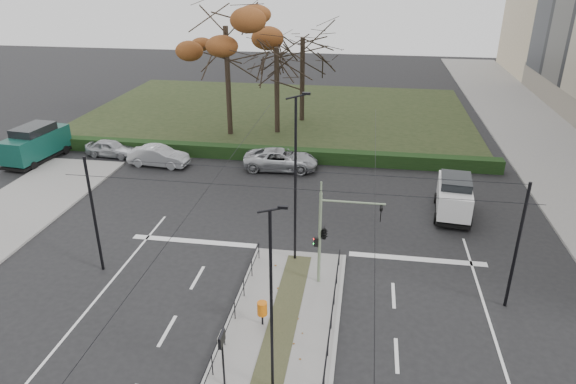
% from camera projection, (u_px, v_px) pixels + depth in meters
% --- Properties ---
extents(ground, '(140.00, 140.00, 0.00)m').
position_uv_depth(ground, '(286.00, 312.00, 22.50)').
color(ground, black).
rests_on(ground, ground).
extents(median_island, '(4.40, 15.00, 0.14)m').
position_uv_depth(median_island, '(276.00, 350.00, 20.22)').
color(median_island, slate).
rests_on(median_island, ground).
extents(sidewalk_east, '(8.00, 90.00, 0.14)m').
position_uv_depth(sidewalk_east, '(560.00, 159.00, 39.75)').
color(sidewalk_east, slate).
rests_on(sidewalk_east, ground).
extents(park, '(38.00, 26.00, 0.10)m').
position_uv_depth(park, '(278.00, 113.00, 52.17)').
color(park, black).
rests_on(park, ground).
extents(hedge, '(38.00, 1.00, 1.00)m').
position_uv_depth(hedge, '(248.00, 152.00, 39.91)').
color(hedge, black).
rests_on(hedge, ground).
extents(median_railing, '(4.14, 13.24, 0.92)m').
position_uv_depth(median_railing, '(275.00, 333.00, 19.76)').
color(median_railing, black).
rests_on(median_railing, median_island).
extents(catenary, '(20.00, 34.00, 6.00)m').
position_uv_depth(catenary, '(292.00, 226.00, 22.56)').
color(catenary, black).
rests_on(catenary, ground).
extents(traffic_light, '(3.14, 1.80, 4.62)m').
position_uv_depth(traffic_light, '(326.00, 232.00, 23.32)').
color(traffic_light, slate).
rests_on(traffic_light, median_island).
extents(litter_bin, '(0.43, 0.43, 1.09)m').
position_uv_depth(litter_bin, '(262.00, 309.00, 21.23)').
color(litter_bin, black).
rests_on(litter_bin, median_island).
extents(info_panel, '(0.13, 0.59, 2.28)m').
position_uv_depth(info_panel, '(222.00, 345.00, 17.75)').
color(info_panel, black).
rests_on(info_panel, median_island).
extents(streetlamp_median_near, '(0.61, 0.12, 7.27)m').
position_uv_depth(streetlamp_median_near, '(272.00, 303.00, 16.78)').
color(streetlamp_median_near, black).
rests_on(streetlamp_median_near, median_island).
extents(streetlamp_median_far, '(0.72, 0.15, 8.62)m').
position_uv_depth(streetlamp_median_far, '(296.00, 180.00, 24.54)').
color(streetlamp_median_far, black).
rests_on(streetlamp_median_far, median_island).
extents(parked_car_first, '(4.04, 1.90, 1.34)m').
position_uv_depth(parked_car_first, '(111.00, 148.00, 40.33)').
color(parked_car_first, '#A7AAAF').
rests_on(parked_car_first, ground).
extents(parked_car_second, '(4.64, 1.91, 1.50)m').
position_uv_depth(parked_car_second, '(159.00, 156.00, 38.44)').
color(parked_car_second, '#A7AAAF').
rests_on(parked_car_second, ground).
extents(parked_car_fourth, '(5.57, 2.76, 1.52)m').
position_uv_depth(parked_car_fourth, '(281.00, 160.00, 37.75)').
color(parked_car_fourth, '#A7AAAF').
rests_on(parked_car_fourth, ground).
extents(white_van, '(2.47, 4.74, 2.43)m').
position_uv_depth(white_van, '(454.00, 195.00, 30.73)').
color(white_van, silver).
rests_on(white_van, ground).
extents(green_van, '(2.73, 5.89, 2.79)m').
position_uv_depth(green_van, '(36.00, 143.00, 39.12)').
color(green_van, '#0C3830').
rests_on(green_van, ground).
extents(rust_tree, '(9.27, 9.27, 12.07)m').
position_uv_depth(rust_tree, '(225.00, 26.00, 41.88)').
color(rust_tree, black).
rests_on(rust_tree, park).
extents(bare_tree_center, '(7.76, 7.76, 10.24)m').
position_uv_depth(bare_tree_center, '(303.00, 44.00, 46.70)').
color(bare_tree_center, black).
rests_on(bare_tree_center, park).
extents(bare_tree_near, '(5.00, 5.00, 9.84)m').
position_uv_depth(bare_tree_near, '(277.00, 54.00, 43.33)').
color(bare_tree_near, black).
rests_on(bare_tree_near, park).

